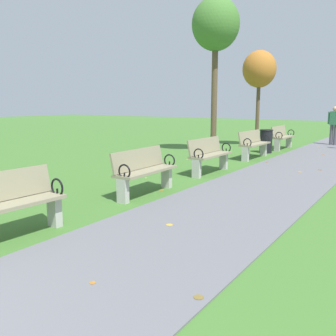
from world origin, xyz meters
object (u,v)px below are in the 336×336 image
park_bench_2 (4,204)px  park_bench_5 (254,144)px  pedestrian_walking (334,123)px  park_bench_4 (209,154)px  tree_2 (216,27)px  trash_bin (266,141)px  park_bench_3 (144,170)px  tree_3 (259,70)px  park_bench_6 (282,137)px

park_bench_2 → park_bench_5: (-0.00, 8.83, 0.00)m
pedestrian_walking → park_bench_2: bearing=-95.5°
park_bench_4 → tree_2: (-1.64, 3.44, 3.84)m
park_bench_5 → trash_bin: 1.61m
park_bench_3 → tree_3: tree_3 is taller
tree_3 → park_bench_2: bearing=-84.6°
park_bench_5 → tree_2: tree_2 is taller
park_bench_2 → pedestrian_walking: size_ratio=1.00×
park_bench_4 → trash_bin: size_ratio=1.91×
park_bench_5 → park_bench_6: bearing=90.0°
park_bench_4 → park_bench_6: size_ratio=1.00×
park_bench_2 → tree_3: 12.52m
park_bench_2 → pedestrian_walking: 14.47m
park_bench_2 → trash_bin: park_bench_2 is taller
park_bench_2 → pedestrian_walking: bearing=84.5°
park_bench_3 → park_bench_5: same height
park_bench_4 → park_bench_5: bearing=90.0°
tree_3 → park_bench_3: bearing=-82.8°
park_bench_5 → park_bench_3: bearing=-90.0°
park_bench_2 → park_bench_5: 8.83m
park_bench_3 → park_bench_4: same height
park_bench_2 → park_bench_4: same height
trash_bin → park_bench_2: bearing=-89.2°
park_bench_2 → tree_3: size_ratio=0.42×
park_bench_4 → park_bench_5: same height
pedestrian_walking → tree_3: bearing=-139.3°
trash_bin → pedestrian_walking: bearing=68.7°
park_bench_3 → pedestrian_walking: bearing=83.0°
park_bench_3 → park_bench_5: bearing=90.0°
park_bench_6 → pedestrian_walking: bearing=61.3°
park_bench_3 → park_bench_6: size_ratio=1.01×
park_bench_3 → pedestrian_walking: pedestrian_walking is taller
park_bench_5 → park_bench_2: bearing=-90.0°
park_bench_4 → trash_bin: bearing=91.8°
park_bench_4 → tree_2: bearing=115.5°
tree_3 → trash_bin: size_ratio=4.59×
park_bench_6 → park_bench_5: bearing=-90.0°
tree_3 → trash_bin: bearing=-60.0°
park_bench_2 → tree_3: bearing=95.4°
park_bench_6 → pedestrian_walking: pedestrian_walking is taller
park_bench_6 → trash_bin: 1.42m
park_bench_2 → tree_2: tree_2 is taller
park_bench_5 → pedestrian_walking: pedestrian_walking is taller
tree_3 → tree_2: bearing=-99.1°
trash_bin → tree_3: bearing=120.0°
pedestrian_walking → trash_bin: bearing=-111.3°
park_bench_4 → tree_3: (-1.16, 6.44, 2.60)m
park_bench_4 → pedestrian_walking: 8.76m
park_bench_5 → tree_3: bearing=109.1°
park_bench_5 → pedestrian_walking: size_ratio=0.99×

